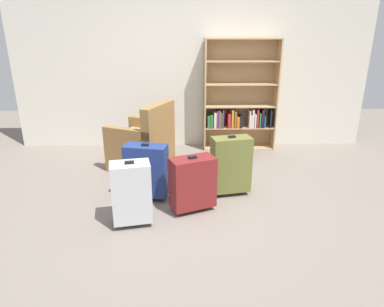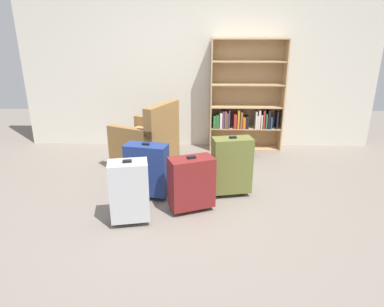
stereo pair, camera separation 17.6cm
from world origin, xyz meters
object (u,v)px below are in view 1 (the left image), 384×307
(mug, at_px, (176,160))
(suitcase_navy_blue, at_px, (146,170))
(suitcase_olive, at_px, (231,164))
(bookshelf, at_px, (239,101))
(suitcase_silver, at_px, (131,192))
(suitcase_dark_red, at_px, (193,182))
(armchair, at_px, (143,145))
(storage_box, at_px, (233,150))

(mug, bearing_deg, suitcase_navy_blue, -105.77)
(mug, relative_size, suitcase_olive, 0.17)
(bookshelf, height_order, suitcase_silver, bookshelf)
(suitcase_dark_red, bearing_deg, suitcase_silver, -155.50)
(bookshelf, bearing_deg, mug, -143.45)
(suitcase_navy_blue, bearing_deg, mug, 74.23)
(bookshelf, xyz_separation_m, suitcase_olive, (-0.34, -1.69, -0.39))
(bookshelf, relative_size, mug, 14.09)
(armchair, height_order, storage_box, armchair)
(storage_box, distance_m, suitcase_silver, 2.26)
(armchair, xyz_separation_m, suitcase_silver, (0.05, -1.49, 0.03))
(mug, bearing_deg, bookshelf, 36.55)
(bookshelf, distance_m, suitcase_olive, 1.77)
(storage_box, distance_m, suitcase_navy_blue, 1.78)
(storage_box, height_order, suitcase_silver, suitcase_silver)
(armchair, distance_m, suitcase_navy_blue, 0.95)
(suitcase_dark_red, relative_size, suitcase_navy_blue, 0.93)
(mug, relative_size, suitcase_silver, 0.18)
(mug, height_order, suitcase_dark_red, suitcase_dark_red)
(armchair, bearing_deg, suitcase_dark_red, -62.38)
(mug, xyz_separation_m, suitcase_navy_blue, (-0.30, -1.05, 0.29))
(suitcase_navy_blue, height_order, suitcase_silver, suitcase_silver)
(mug, relative_size, suitcase_dark_red, 0.20)
(armchair, relative_size, storage_box, 2.08)
(suitcase_olive, xyz_separation_m, suitcase_silver, (-1.03, -0.63, -0.02))
(suitcase_navy_blue, bearing_deg, suitcase_olive, 5.10)
(storage_box, height_order, suitcase_navy_blue, suitcase_navy_blue)
(storage_box, bearing_deg, suitcase_dark_red, -111.86)
(armchair, xyz_separation_m, suitcase_dark_red, (0.64, -1.22, -0.00))
(bookshelf, distance_m, suitcase_navy_blue, 2.23)
(bookshelf, xyz_separation_m, storage_box, (-0.13, -0.44, -0.66))
(armchair, height_order, suitcase_olive, armchair)
(bookshelf, relative_size, suitcase_dark_red, 2.82)
(suitcase_navy_blue, height_order, suitcase_olive, suitcase_olive)
(armchair, bearing_deg, suitcase_olive, -38.39)
(bookshelf, height_order, armchair, bookshelf)
(suitcase_silver, bearing_deg, suitcase_dark_red, 24.50)
(suitcase_olive, distance_m, suitcase_silver, 1.21)
(bookshelf, distance_m, mug, 1.42)
(storage_box, bearing_deg, suitcase_silver, -123.26)
(suitcase_dark_red, height_order, suitcase_navy_blue, suitcase_navy_blue)
(suitcase_dark_red, distance_m, suitcase_olive, 0.58)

